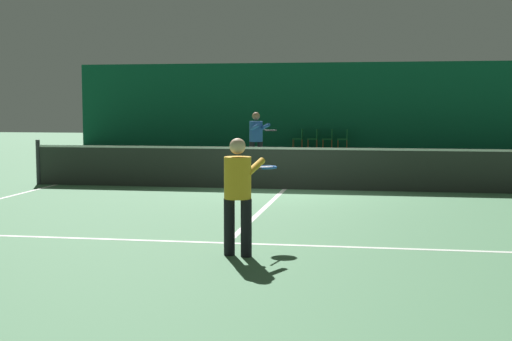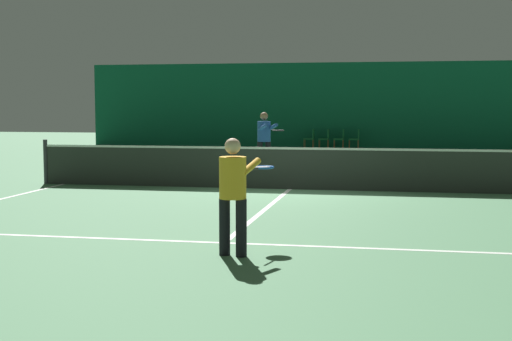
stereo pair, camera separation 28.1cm
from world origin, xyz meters
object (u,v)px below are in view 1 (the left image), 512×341
object	(u,v)px
courtside_chair_1	(314,137)
courtside_chair_2	(329,137)
player_far	(257,136)
courtside_chair_3	(344,138)
courtside_chair_0	(299,137)
player_near	(239,187)
tennis_net	(285,167)

from	to	relation	value
courtside_chair_1	courtside_chair_2	distance (m)	0.65
player_far	courtside_chair_2	bearing A→B (deg)	138.29
courtside_chair_2	courtside_chair_3	xyz separation A→B (m)	(0.65, 0.00, 0.00)
courtside_chair_0	courtside_chair_2	bearing A→B (deg)	90.00
courtside_chair_0	courtside_chair_1	xyz separation A→B (m)	(0.65, 0.00, 0.00)
player_near	player_far	xyz separation A→B (m)	(-1.73, 11.77, 0.11)
courtside_chair_0	courtside_chair_1	size ratio (longest dim) A/B	1.00
player_far	courtside_chair_0	xyz separation A→B (m)	(0.15, 10.56, -0.50)
courtside_chair_2	player_near	bearing A→B (deg)	0.72
player_near	courtside_chair_2	distance (m)	22.33
tennis_net	courtside_chair_1	xyz separation A→B (m)	(-0.61, 15.18, -0.03)
player_near	courtside_chair_3	size ratio (longest dim) A/B	1.77
courtside_chair_2	courtside_chair_1	bearing A→B (deg)	-90.00
tennis_net	player_far	world-z (taller)	player_far
courtside_chair_0	courtside_chair_1	distance (m)	0.65
tennis_net	player_far	xyz separation A→B (m)	(-1.41, 4.62, 0.47)
courtside_chair_0	courtside_chair_2	size ratio (longest dim) A/B	1.00
tennis_net	courtside_chair_3	xyz separation A→B (m)	(0.69, 15.18, -0.03)
courtside_chair_2	tennis_net	bearing A→B (deg)	-0.14
player_near	courtside_chair_1	world-z (taller)	player_near
courtside_chair_0	courtside_chair_2	xyz separation A→B (m)	(1.30, 0.00, 0.00)
tennis_net	player_near	bearing A→B (deg)	-87.46
tennis_net	player_near	size ratio (longest dim) A/B	8.06
player_near	courtside_chair_2	xyz separation A→B (m)	(-0.28, 22.33, -0.38)
courtside_chair_2	courtside_chair_3	size ratio (longest dim) A/B	1.00
courtside_chair_1	tennis_net	bearing A→B (deg)	2.32
tennis_net	courtside_chair_0	distance (m)	15.24
courtside_chair_3	player_far	bearing A→B (deg)	-11.25
player_near	courtside_chair_3	bearing A→B (deg)	11.89
courtside_chair_2	courtside_chair_0	bearing A→B (deg)	-90.00
courtside_chair_1	courtside_chair_0	bearing A→B (deg)	-90.00
tennis_net	courtside_chair_1	world-z (taller)	tennis_net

